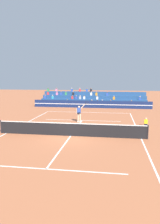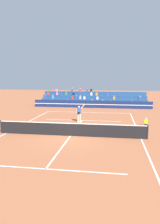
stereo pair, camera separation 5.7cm
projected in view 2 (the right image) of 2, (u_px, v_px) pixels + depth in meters
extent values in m
plane|color=#AD603D|center=(70.00, 136.00, 17.47)|extent=(120.00, 120.00, 0.00)
cube|color=white|center=(88.00, 112.00, 29.07)|extent=(11.00, 0.10, 0.01)
cube|color=white|center=(6.00, 133.00, 18.31)|extent=(0.10, 23.80, 0.01)
cube|color=white|center=(141.00, 139.00, 16.62)|extent=(0.10, 23.80, 0.01)
cube|color=white|center=(46.00, 169.00, 11.20)|extent=(8.25, 0.10, 0.01)
cube|color=white|center=(82.00, 120.00, 23.73)|extent=(8.25, 0.10, 0.01)
cube|color=white|center=(70.00, 136.00, 17.47)|extent=(0.10, 12.85, 0.01)
cylinder|color=black|center=(1.00, 127.00, 18.29)|extent=(0.10, 0.10, 1.10)
cylinder|color=black|center=(148.00, 132.00, 16.47)|extent=(0.10, 0.10, 1.10)
cube|color=black|center=(70.00, 130.00, 17.39)|extent=(11.90, 0.02, 1.00)
cube|color=white|center=(70.00, 123.00, 17.30)|extent=(11.90, 0.04, 0.06)
cube|color=navy|center=(92.00, 104.00, 33.29)|extent=(18.00, 0.24, 1.10)
cube|color=white|center=(91.00, 104.00, 33.16)|extent=(18.00, 0.02, 0.10)
cube|color=navy|center=(92.00, 105.00, 34.57)|extent=(17.13, 0.95, 0.55)
cube|color=#B2B2B7|center=(132.00, 103.00, 33.40)|extent=(0.32, 0.22, 0.44)
sphere|color=#9E7051|center=(132.00, 101.00, 33.35)|extent=(0.18, 0.18, 0.18)
cube|color=#2D4CA5|center=(102.00, 102.00, 34.08)|extent=(0.32, 0.22, 0.44)
sphere|color=beige|center=(102.00, 100.00, 34.03)|extent=(0.18, 0.18, 0.18)
cube|color=teal|center=(67.00, 102.00, 34.94)|extent=(0.32, 0.22, 0.44)
sphere|color=brown|center=(67.00, 100.00, 34.89)|extent=(0.18, 0.18, 0.18)
cube|color=orange|center=(92.00, 102.00, 34.34)|extent=(0.32, 0.22, 0.44)
sphere|color=tan|center=(92.00, 100.00, 34.29)|extent=(0.18, 0.18, 0.18)
cube|color=#2D4CA5|center=(98.00, 102.00, 34.20)|extent=(0.32, 0.22, 0.44)
sphere|color=brown|center=(98.00, 100.00, 34.15)|extent=(0.18, 0.18, 0.18)
cube|color=#2D4CA5|center=(111.00, 102.00, 33.88)|extent=(0.32, 0.22, 0.44)
sphere|color=#9E7051|center=(111.00, 100.00, 33.83)|extent=(0.18, 0.18, 0.18)
cube|color=navy|center=(93.00, 103.00, 35.46)|extent=(17.13, 0.95, 1.10)
cube|color=#2D4CA5|center=(45.00, 97.00, 36.39)|extent=(0.32, 0.22, 0.44)
sphere|color=#9E7051|center=(45.00, 95.00, 36.33)|extent=(0.18, 0.18, 0.18)
cube|color=#B2B2B7|center=(80.00, 98.00, 35.48)|extent=(0.32, 0.22, 0.44)
sphere|color=tan|center=(80.00, 96.00, 35.43)|extent=(0.18, 0.18, 0.18)
cube|color=#2D4CA5|center=(140.00, 99.00, 34.03)|extent=(0.32, 0.22, 0.44)
sphere|color=beige|center=(140.00, 97.00, 33.98)|extent=(0.18, 0.18, 0.18)
cube|color=#2D4CA5|center=(77.00, 98.00, 35.58)|extent=(0.32, 0.22, 0.44)
sphere|color=#9E7051|center=(77.00, 96.00, 35.53)|extent=(0.18, 0.18, 0.18)
cube|color=silver|center=(84.00, 98.00, 35.38)|extent=(0.32, 0.22, 0.44)
sphere|color=brown|center=(84.00, 96.00, 35.33)|extent=(0.18, 0.18, 0.18)
cube|color=silver|center=(97.00, 98.00, 35.05)|extent=(0.32, 0.22, 0.44)
sphere|color=brown|center=(97.00, 96.00, 35.00)|extent=(0.18, 0.18, 0.18)
cube|color=teal|center=(53.00, 97.00, 36.19)|extent=(0.32, 0.22, 0.44)
sphere|color=beige|center=(53.00, 95.00, 36.14)|extent=(0.18, 0.18, 0.18)
cube|color=red|center=(73.00, 98.00, 35.68)|extent=(0.32, 0.22, 0.44)
sphere|color=brown|center=(73.00, 96.00, 35.63)|extent=(0.18, 0.18, 0.18)
cube|color=orange|center=(114.00, 98.00, 34.65)|extent=(0.32, 0.22, 0.44)
sphere|color=tan|center=(114.00, 96.00, 34.60)|extent=(0.18, 0.18, 0.18)
cube|color=navy|center=(94.00, 100.00, 36.34)|extent=(17.13, 0.95, 1.65)
cube|color=#2D4CA5|center=(107.00, 94.00, 35.65)|extent=(0.32, 0.22, 0.44)
sphere|color=brown|center=(107.00, 92.00, 35.60)|extent=(0.18, 0.18, 0.18)
cube|color=black|center=(73.00, 94.00, 36.52)|extent=(0.32, 0.22, 0.44)
sphere|color=#9E7051|center=(73.00, 92.00, 36.47)|extent=(0.18, 0.18, 0.18)
cube|color=pink|center=(57.00, 94.00, 36.95)|extent=(0.32, 0.22, 0.44)
sphere|color=#9E7051|center=(57.00, 92.00, 36.90)|extent=(0.18, 0.18, 0.18)
cube|color=#338C4C|center=(66.00, 94.00, 36.71)|extent=(0.32, 0.22, 0.44)
sphere|color=#9E7051|center=(66.00, 92.00, 36.66)|extent=(0.18, 0.18, 0.18)
cube|color=#2D4CA5|center=(61.00, 94.00, 36.84)|extent=(0.32, 0.22, 0.44)
sphere|color=brown|center=(61.00, 92.00, 36.79)|extent=(0.18, 0.18, 0.18)
cube|color=orange|center=(97.00, 94.00, 35.93)|extent=(0.32, 0.22, 0.44)
sphere|color=brown|center=(97.00, 92.00, 35.87)|extent=(0.18, 0.18, 0.18)
cube|color=silver|center=(91.00, 94.00, 36.06)|extent=(0.32, 0.22, 0.44)
sphere|color=beige|center=(91.00, 92.00, 36.01)|extent=(0.18, 0.18, 0.18)
cube|color=red|center=(48.00, 94.00, 37.19)|extent=(0.32, 0.22, 0.44)
sphere|color=brown|center=(48.00, 92.00, 37.14)|extent=(0.18, 0.18, 0.18)
cube|color=navy|center=(94.00, 98.00, 37.22)|extent=(17.13, 0.95, 2.20)
cube|color=#2D4CA5|center=(87.00, 90.00, 37.03)|extent=(0.32, 0.22, 0.44)
sphere|color=#9E7051|center=(87.00, 88.00, 36.98)|extent=(0.18, 0.18, 0.18)
cube|color=red|center=(80.00, 90.00, 37.21)|extent=(0.32, 0.22, 0.44)
sphere|color=beige|center=(80.00, 88.00, 37.16)|extent=(0.18, 0.18, 0.18)
cube|color=pink|center=(57.00, 90.00, 37.84)|extent=(0.32, 0.22, 0.44)
sphere|color=brown|center=(57.00, 88.00, 37.79)|extent=(0.18, 0.18, 0.18)
cube|color=#2D4CA5|center=(72.00, 90.00, 37.43)|extent=(0.32, 0.22, 0.44)
sphere|color=beige|center=(72.00, 88.00, 37.37)|extent=(0.18, 0.18, 0.18)
cube|color=#338C4C|center=(48.00, 90.00, 38.07)|extent=(0.32, 0.22, 0.44)
sphere|color=brown|center=(48.00, 88.00, 38.02)|extent=(0.18, 0.18, 0.18)
cube|color=black|center=(91.00, 90.00, 36.92)|extent=(0.32, 0.22, 0.44)
sphere|color=brown|center=(91.00, 88.00, 36.87)|extent=(0.18, 0.18, 0.18)
cube|color=black|center=(146.00, 126.00, 20.83)|extent=(0.28, 0.36, 0.12)
cube|color=black|center=(146.00, 125.00, 20.81)|extent=(0.28, 0.24, 0.18)
cube|color=yellow|center=(146.00, 122.00, 20.77)|extent=(0.30, 0.18, 0.40)
sphere|color=beige|center=(146.00, 119.00, 20.72)|extent=(0.17, 0.17, 0.17)
cylinder|color=beige|center=(78.00, 118.00, 22.81)|extent=(0.14, 0.14, 0.90)
cylinder|color=beige|center=(80.00, 118.00, 22.71)|extent=(0.14, 0.14, 0.90)
cube|color=black|center=(79.00, 113.00, 22.71)|extent=(0.33, 0.22, 0.20)
cube|color=#2D4CA5|center=(79.00, 110.00, 22.66)|extent=(0.37, 0.22, 0.56)
sphere|color=beige|center=(79.00, 107.00, 22.60)|extent=(0.22, 0.22, 0.22)
cube|color=white|center=(78.00, 121.00, 22.92)|extent=(0.14, 0.27, 0.09)
cube|color=white|center=(80.00, 122.00, 22.82)|extent=(0.14, 0.27, 0.09)
cylinder|color=beige|center=(77.00, 111.00, 22.69)|extent=(0.09, 0.09, 0.56)
cylinder|color=beige|center=(83.00, 106.00, 22.55)|extent=(0.48, 0.12, 0.50)
cylinder|color=black|center=(86.00, 103.00, 22.48)|extent=(0.18, 0.04, 0.18)
torus|color=black|center=(87.00, 102.00, 22.45)|extent=(0.44, 0.06, 0.44)
sphere|color=#C6DB33|center=(111.00, 126.00, 20.88)|extent=(0.07, 0.07, 0.07)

